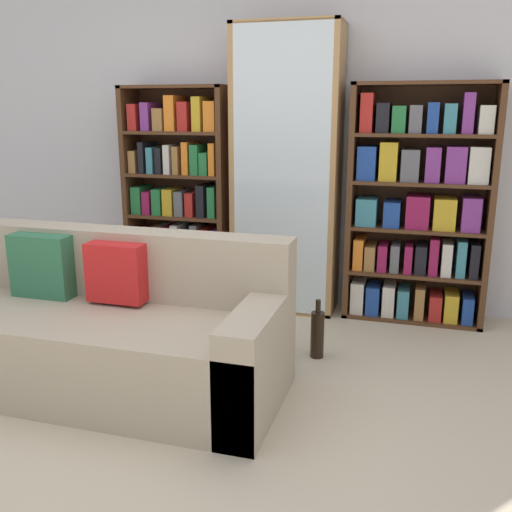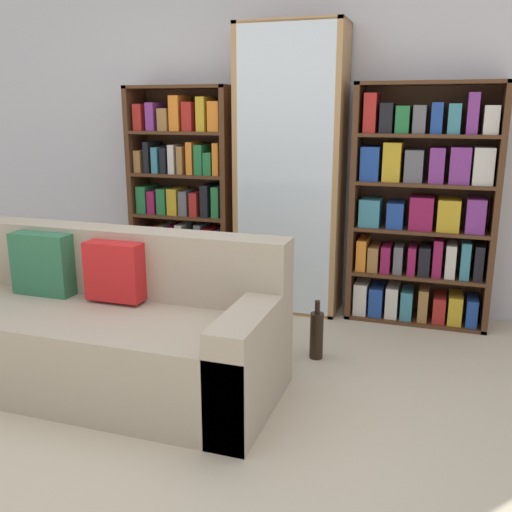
% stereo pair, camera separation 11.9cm
% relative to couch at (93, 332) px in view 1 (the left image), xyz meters
% --- Properties ---
extents(ground_plane, '(16.00, 16.00, 0.00)m').
position_rel_couch_xyz_m(ground_plane, '(0.53, -0.47, -0.30)').
color(ground_plane, beige).
extents(wall_back, '(6.65, 0.06, 2.70)m').
position_rel_couch_xyz_m(wall_back, '(0.53, 1.77, 1.05)').
color(wall_back, silver).
rests_on(wall_back, ground).
extents(couch, '(2.11, 0.81, 0.83)m').
position_rel_couch_xyz_m(couch, '(0.00, 0.00, 0.00)').
color(couch, tan).
rests_on(couch, ground).
extents(bookshelf_left, '(0.83, 0.32, 1.66)m').
position_rel_couch_xyz_m(bookshelf_left, '(-0.16, 1.56, 0.49)').
color(bookshelf_left, '#4C2D19').
rests_on(bookshelf_left, ground).
extents(display_cabinet, '(0.77, 0.36, 2.07)m').
position_rel_couch_xyz_m(display_cabinet, '(0.71, 1.55, 0.72)').
color(display_cabinet, '#AD7F4C').
rests_on(display_cabinet, ground).
extents(bookshelf_right, '(0.97, 0.32, 1.67)m').
position_rel_couch_xyz_m(bookshelf_right, '(1.66, 1.56, 0.51)').
color(bookshelf_right, '#4C2D19').
rests_on(bookshelf_right, ground).
extents(wine_bottle, '(0.08, 0.08, 0.37)m').
position_rel_couch_xyz_m(wine_bottle, '(1.13, 0.69, -0.15)').
color(wine_bottle, black).
rests_on(wine_bottle, ground).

